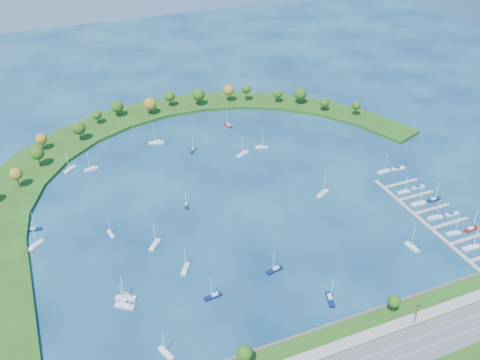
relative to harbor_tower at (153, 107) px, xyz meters
name	(u,v)px	position (x,y,z in m)	size (l,w,h in m)	color
ground	(235,193)	(15.44, -115.30, -4.03)	(700.00, 700.00, 0.00)	#082246
breakwater	(132,165)	(-30.88, -66.59, -3.04)	(286.74, 247.64, 2.00)	#214813
breakwater_trees	(169,113)	(4.66, -24.80, 6.17)	(241.17, 86.48, 13.44)	#382314
harbor_tower	(153,107)	(0.00, 0.00, 0.00)	(2.60, 2.60, 3.96)	gray
dock_system	(434,218)	(100.74, -176.30, -3.68)	(24.28, 82.00, 1.60)	gray
moored_boat_0	(91,168)	(-53.57, -60.75, -3.14)	(8.14, 3.63, 11.57)	silver
moored_boat_1	(125,306)	(-58.76, -175.68, -3.12)	(8.13, 6.83, 12.29)	silver
moored_boat_2	(213,296)	(-22.88, -184.52, -3.14)	(8.01, 3.00, 11.50)	#0A1A40
moored_boat_3	(166,353)	(-49.54, -205.37, -3.14)	(4.75, 8.03, 11.41)	silver
moored_boat_4	(156,142)	(-9.97, -44.56, -3.07)	(9.69, 4.85, 13.73)	silver
moored_boat_5	(186,205)	(-13.15, -116.96, -3.18)	(3.10, 6.90, 9.79)	#0A1A40
moored_boat_6	(323,193)	(59.05, -135.33, -3.09)	(9.19, 6.30, 13.26)	silver
moored_boat_7	(261,147)	(49.46, -75.57, -3.14)	(8.03, 4.47, 11.38)	silver
moored_boat_8	(110,233)	(-54.86, -125.33, -3.18)	(2.61, 6.80, 9.75)	silver
moored_boat_9	(243,153)	(35.49, -78.88, -3.11)	(8.89, 5.75, 12.73)	silver
moored_boat_10	(70,169)	(-64.95, -56.24, -3.10)	(8.22, 7.46, 12.78)	silver
moored_boat_11	(126,298)	(-57.29, -171.36, -3.11)	(8.73, 5.97, 12.58)	silver
moored_boat_12	(185,268)	(-28.65, -163.91, -3.14)	(6.15, 7.86, 11.64)	silver
moored_boat_13	(275,269)	(8.19, -179.94, -3.13)	(8.45, 3.71, 12.01)	#0A1A40
moored_boat_14	(412,247)	(75.45, -190.95, -3.13)	(3.21, 8.34, 11.94)	silver
moored_boat_15	(330,299)	(21.95, -205.22, -3.11)	(5.02, 8.95, 12.69)	#0A1A40
moored_boat_16	(35,245)	(-89.63, -120.89, -3.07)	(8.76, 8.21, 13.80)	silver
moored_boat_17	(155,244)	(-37.00, -142.25, -3.10)	(7.61, 8.20, 12.87)	silver
moored_boat_18	(125,298)	(-57.93, -171.55, -3.17)	(5.76, 6.96, 10.47)	silver
moored_boat_19	(34,229)	(-89.10, -107.43, -3.17)	(7.35, 3.59, 10.41)	#0A1A40
moored_boat_20	(193,150)	(8.70, -62.62, -3.18)	(5.41, 6.47, 9.77)	#0A1A40
moored_boat_21	(228,125)	(41.10, -39.58, -3.14)	(3.88, 8.15, 11.56)	maroon
docked_boat_0	(471,247)	(100.95, -202.13, -3.10)	(8.94, 2.91, 12.97)	silver
docked_boat_2	(454,233)	(100.98, -190.22, -3.16)	(7.52, 3.19, 10.70)	silver
docked_boat_3	(471,228)	(111.47, -190.98, -3.14)	(8.09, 2.88, 11.66)	maroon
docked_boat_4	(435,217)	(100.97, -176.47, -3.14)	(8.14, 3.08, 11.68)	silver
docked_boat_5	(452,214)	(111.43, -177.42, -3.47)	(7.69, 2.56, 1.55)	silver
docked_boat_6	(418,203)	(100.95, -163.32, -3.11)	(8.66, 2.60, 12.66)	silver
docked_boat_7	(434,199)	(111.47, -163.43, -3.14)	(7.82, 2.33, 11.44)	#0A1A40
docked_boat_8	(404,191)	(100.98, -151.12, -3.16)	(7.38, 2.34, 10.73)	silver
docked_boat_9	(418,187)	(111.43, -150.32, -3.47)	(7.68, 2.54, 1.55)	silver
docked_boat_10	(384,171)	(103.37, -129.39, -3.13)	(8.16, 2.88, 11.77)	silver
docked_boat_11	(398,168)	(113.32, -129.67, -3.42)	(8.41, 3.03, 1.68)	silver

